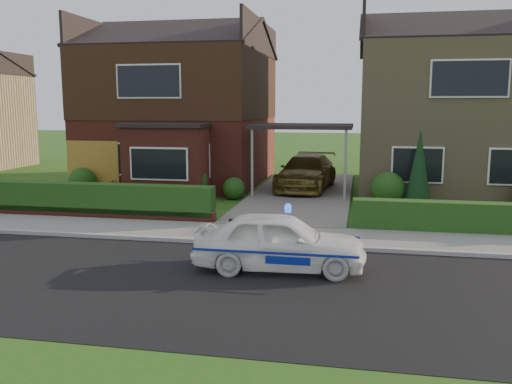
# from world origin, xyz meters

# --- Properties ---
(ground) EXTENTS (120.00, 120.00, 0.00)m
(ground) POSITION_xyz_m (0.00, 0.00, 0.00)
(ground) COLOR #185115
(ground) RESTS_ON ground
(road) EXTENTS (60.00, 6.00, 0.02)m
(road) POSITION_xyz_m (0.00, 0.00, 0.00)
(road) COLOR black
(road) RESTS_ON ground
(kerb) EXTENTS (60.00, 0.16, 0.12)m
(kerb) POSITION_xyz_m (0.00, 3.05, 0.06)
(kerb) COLOR #9E9993
(kerb) RESTS_ON ground
(sidewalk) EXTENTS (60.00, 2.00, 0.10)m
(sidewalk) POSITION_xyz_m (0.00, 4.10, 0.05)
(sidewalk) COLOR slate
(sidewalk) RESTS_ON ground
(driveway) EXTENTS (3.80, 12.00, 0.12)m
(driveway) POSITION_xyz_m (0.00, 11.00, 0.06)
(driveway) COLOR #666059
(driveway) RESTS_ON ground
(house_left) EXTENTS (7.50, 9.53, 7.25)m
(house_left) POSITION_xyz_m (-5.78, 13.90, 3.81)
(house_left) COLOR maroon
(house_left) RESTS_ON ground
(house_right) EXTENTS (7.50, 8.06, 7.25)m
(house_right) POSITION_xyz_m (5.80, 13.99, 3.66)
(house_right) COLOR #9A865E
(house_right) RESTS_ON ground
(carport_link) EXTENTS (3.80, 3.00, 2.77)m
(carport_link) POSITION_xyz_m (0.00, 10.95, 2.66)
(carport_link) COLOR black
(carport_link) RESTS_ON ground
(garage_door) EXTENTS (2.20, 0.10, 2.10)m
(garage_door) POSITION_xyz_m (-8.25, 9.96, 1.05)
(garage_door) COLOR #90621F
(garage_door) RESTS_ON ground
(dwarf_wall) EXTENTS (7.70, 0.25, 0.36)m
(dwarf_wall) POSITION_xyz_m (-5.80, 5.30, 0.18)
(dwarf_wall) COLOR maroon
(dwarf_wall) RESTS_ON ground
(hedge_left) EXTENTS (7.50, 0.55, 0.90)m
(hedge_left) POSITION_xyz_m (-5.80, 5.45, 0.00)
(hedge_left) COLOR #183912
(hedge_left) RESTS_ON ground
(hedge_right) EXTENTS (7.50, 0.55, 0.80)m
(hedge_right) POSITION_xyz_m (5.80, 5.35, 0.00)
(hedge_right) COLOR #183912
(hedge_right) RESTS_ON ground
(shrub_left_far) EXTENTS (1.08, 1.08, 1.08)m
(shrub_left_far) POSITION_xyz_m (-8.50, 9.50, 0.54)
(shrub_left_far) COLOR #183912
(shrub_left_far) RESTS_ON ground
(shrub_left_mid) EXTENTS (1.32, 1.32, 1.32)m
(shrub_left_mid) POSITION_xyz_m (-4.00, 9.30, 0.66)
(shrub_left_mid) COLOR #183912
(shrub_left_mid) RESTS_ON ground
(shrub_left_near) EXTENTS (0.84, 0.84, 0.84)m
(shrub_left_near) POSITION_xyz_m (-2.40, 9.60, 0.42)
(shrub_left_near) COLOR #183912
(shrub_left_near) RESTS_ON ground
(shrub_right_near) EXTENTS (1.20, 1.20, 1.20)m
(shrub_right_near) POSITION_xyz_m (3.20, 9.40, 0.60)
(shrub_right_near) COLOR #183912
(shrub_right_near) RESTS_ON ground
(conifer_a) EXTENTS (0.90, 0.90, 2.60)m
(conifer_a) POSITION_xyz_m (4.20, 9.20, 1.30)
(conifer_a) COLOR black
(conifer_a) RESTS_ON ground
(police_car) EXTENTS (3.36, 3.74, 1.41)m
(police_car) POSITION_xyz_m (0.58, 1.20, 0.62)
(police_car) COLOR white
(police_car) RESTS_ON ground
(driveway_car) EXTENTS (2.39, 4.91, 1.38)m
(driveway_car) POSITION_xyz_m (0.08, 11.95, 0.81)
(driveway_car) COLOR brown
(driveway_car) RESTS_ON driveway
(potted_plant_a) EXTENTS (0.45, 0.38, 0.72)m
(potted_plant_a) POSITION_xyz_m (-6.62, 8.44, 0.36)
(potted_plant_a) COLOR gray
(potted_plant_a) RESTS_ON ground
(potted_plant_b) EXTENTS (0.48, 0.46, 0.69)m
(potted_plant_b) POSITION_xyz_m (-7.00, 9.00, 0.34)
(potted_plant_b) COLOR gray
(potted_plant_b) RESTS_ON ground
(potted_plant_c) EXTENTS (0.48, 0.48, 0.82)m
(potted_plant_c) POSITION_xyz_m (-5.83, 7.26, 0.41)
(potted_plant_c) COLOR gray
(potted_plant_c) RESTS_ON ground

